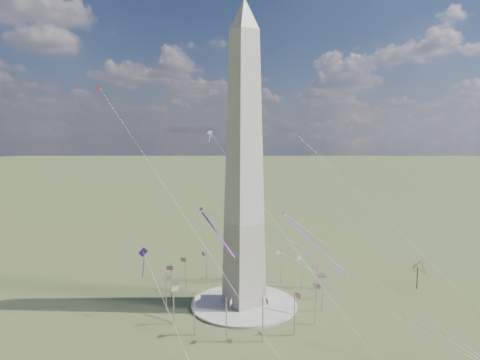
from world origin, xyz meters
TOP-DOWN VIEW (x-y plane):
  - ground at (0.00, 0.00)m, footprint 2000.00×2000.00m
  - plaza at (0.00, 0.00)m, footprint 36.00×36.00m
  - washington_monument at (0.00, 0.00)m, footprint 15.56×15.56m
  - flagpole_ring at (-0.00, -0.00)m, footprint 54.40×54.40m
  - tree_near at (62.62, -23.49)m, footprint 7.11×7.11m
  - kite_delta_black at (32.35, 8.24)m, footprint 17.80×16.45m
  - kite_diamond_purple at (-31.13, 10.99)m, footprint 2.33×3.25m
  - kite_streamer_left at (16.22, -10.79)m, footprint 7.85×23.91m
  - kite_streamer_mid at (-11.14, 1.57)m, footprint 2.59×18.87m
  - kite_streamer_right at (30.39, 0.49)m, footprint 14.77×16.63m
  - kite_small_red at (-34.80, 40.23)m, footprint 1.55×1.42m
  - kite_small_white at (15.07, 49.06)m, footprint 2.00×1.74m

SIDE VIEW (x-z plane):
  - ground at x=0.00m, z-range 0.00..0.00m
  - plaza at x=0.00m, z-range 0.00..0.80m
  - flagpole_ring at x=0.00m, z-range 0.77..13.77m
  - tree_near at x=62.62m, z-range 2.65..15.10m
  - kite_streamer_right at x=30.39m, z-range 5.48..19.90m
  - kite_diamond_purple at x=-31.13m, z-range 15.01..24.89m
  - kite_streamer_left at x=16.22m, z-range 17.06..33.84m
  - kite_streamer_mid at x=-11.14m, z-range 22.07..35.02m
  - washington_monument at x=0.00m, z-range -2.05..97.95m
  - kite_delta_black at x=32.35m, z-range 47.89..64.17m
  - kite_small_white at x=15.07m, z-range 55.23..60.41m
  - kite_small_red at x=-34.80m, z-range 71.79..76.08m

